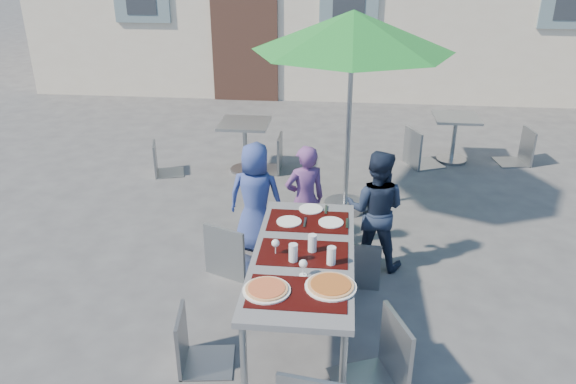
# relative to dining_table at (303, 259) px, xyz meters

# --- Properties ---
(ground) EXTENTS (90.00, 90.00, 0.00)m
(ground) POSITION_rel_dining_table_xyz_m (0.28, -0.25, -0.70)
(ground) COLOR #414043
(ground) RESTS_ON ground
(dining_table) EXTENTS (0.80, 1.85, 0.76)m
(dining_table) POSITION_rel_dining_table_xyz_m (0.00, 0.00, 0.00)
(dining_table) COLOR #4A4B50
(dining_table) RESTS_ON ground
(pizza_near_left) EXTENTS (0.34, 0.34, 0.03)m
(pizza_near_left) POSITION_rel_dining_table_xyz_m (-0.22, -0.55, 0.07)
(pizza_near_left) COLOR white
(pizza_near_left) RESTS_ON dining_table
(pizza_near_right) EXTENTS (0.37, 0.37, 0.03)m
(pizza_near_right) POSITION_rel_dining_table_xyz_m (0.23, -0.46, 0.07)
(pizza_near_right) COLOR white
(pizza_near_right) RESTS_ON dining_table
(glassware) EXTENTS (0.51, 0.42, 0.15)m
(glassware) POSITION_rel_dining_table_xyz_m (0.04, -0.10, 0.13)
(glassware) COLOR silver
(glassware) RESTS_ON dining_table
(place_settings) EXTENTS (0.63, 0.49, 0.01)m
(place_settings) POSITION_rel_dining_table_xyz_m (0.02, 0.61, 0.06)
(place_settings) COLOR white
(place_settings) RESTS_ON dining_table
(child_0) EXTENTS (0.60, 0.41, 1.17)m
(child_0) POSITION_rel_dining_table_xyz_m (-0.60, 1.35, -0.11)
(child_0) COLOR #314288
(child_0) RESTS_ON ground
(child_1) EXTENTS (0.50, 0.43, 1.17)m
(child_1) POSITION_rel_dining_table_xyz_m (-0.09, 1.34, -0.11)
(child_1) COLOR #623873
(child_1) RESTS_ON ground
(child_2) EXTENTS (0.65, 0.46, 1.22)m
(child_2) POSITION_rel_dining_table_xyz_m (0.62, 1.13, -0.09)
(child_2) COLOR #192338
(child_2) RESTS_ON ground
(chair_0) EXTENTS (0.60, 0.60, 1.02)m
(chair_0) POSITION_rel_dining_table_xyz_m (-0.77, 0.83, -0.09)
(chair_0) COLOR #92999E
(chair_0) RESTS_ON ground
(chair_1) EXTENTS (0.48, 0.49, 0.84)m
(chair_1) POSITION_rel_dining_table_xyz_m (0.05, 1.10, -0.21)
(chair_1) COLOR gray
(chair_1) RESTS_ON ground
(chair_2) EXTENTS (0.42, 0.42, 0.89)m
(chair_2) POSITION_rel_dining_table_xyz_m (0.48, 0.77, -0.18)
(chair_2) COLOR gray
(chair_2) RESTS_ON ground
(chair_3) EXTENTS (0.45, 0.45, 0.90)m
(chair_3) POSITION_rel_dining_table_xyz_m (-0.79, -0.50, -0.17)
(chair_3) COLOR slate
(chair_3) RESTS_ON ground
(chair_4) EXTENTS (0.61, 0.61, 1.06)m
(chair_4) POSITION_rel_dining_table_xyz_m (0.62, -0.55, -0.07)
(chair_4) COLOR gray
(chair_4) RESTS_ON ground
(chair_5) EXTENTS (0.51, 0.52, 1.02)m
(chair_5) POSITION_rel_dining_table_xyz_m (0.12, -1.25, -0.10)
(chair_5) COLOR gray
(chair_5) RESTS_ON ground
(patio_umbrella) EXTENTS (2.21, 2.21, 2.34)m
(patio_umbrella) POSITION_rel_dining_table_xyz_m (0.33, 2.36, 1.40)
(patio_umbrella) COLOR #94959A
(patio_umbrella) RESTS_ON ground
(cafe_table_0) EXTENTS (0.67, 0.67, 0.72)m
(cafe_table_0) POSITION_rel_dining_table_xyz_m (-1.08, 3.46, -0.22)
(cafe_table_0) COLOR #94959A
(cafe_table_0) RESTS_ON ground
(bg_chair_l_0) EXTENTS (0.48, 0.48, 0.86)m
(bg_chair_l_0) POSITION_rel_dining_table_xyz_m (-2.22, 3.23, -0.20)
(bg_chair_l_0) COLOR gray
(bg_chair_l_0) RESTS_ON ground
(bg_chair_r_0) EXTENTS (0.44, 0.44, 0.98)m
(bg_chair_r_0) POSITION_rel_dining_table_xyz_m (-0.70, 3.51, -0.12)
(bg_chair_r_0) COLOR gray
(bg_chair_r_0) RESTS_ON ground
(cafe_table_1) EXTENTS (0.64, 0.64, 0.68)m
(cafe_table_1) POSITION_rel_dining_table_xyz_m (1.89, 4.16, -0.25)
(cafe_table_1) COLOR #94959A
(cafe_table_1) RESTS_ON ground
(bg_chair_l_1) EXTENTS (0.61, 0.61, 1.04)m
(bg_chair_l_1) POSITION_rel_dining_table_xyz_m (1.37, 3.93, -0.08)
(bg_chair_l_1) COLOR #93999E
(bg_chair_l_1) RESTS_ON ground
(bg_chair_r_1) EXTENTS (0.49, 0.48, 0.96)m
(bg_chair_r_1) POSITION_rel_dining_table_xyz_m (2.86, 4.18, -0.13)
(bg_chair_r_1) COLOR gray
(bg_chair_r_1) RESTS_ON ground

